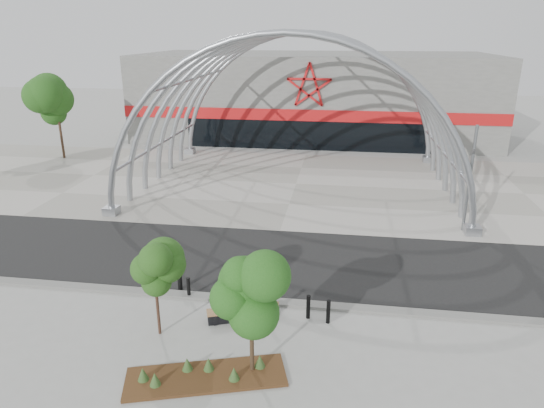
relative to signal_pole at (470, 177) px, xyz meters
The scene contains 18 objects.
ground 13.19m from the signal_pole, 138.60° to the right, with size 140.00×140.00×0.00m, color #999993.
road 11.26m from the signal_pole, 152.59° to the right, with size 140.00×7.00×0.02m, color black.
forecourt 12.28m from the signal_pole, 144.02° to the left, with size 60.00×17.00×0.04m, color gray.
kerb 13.34m from the signal_pole, 137.78° to the right, with size 60.00×0.50×0.12m, color slate.
arena_building 26.77m from the signal_pole, 111.13° to the left, with size 34.00×15.24×8.00m.
vault_canopy 12.28m from the signal_pole, 144.02° to the left, with size 20.80×15.80×20.36m.
planting_bed 17.20m from the signal_pole, 128.06° to the right, with size 5.11×2.85×0.52m.
signal_pole is the anchor object (origin of this frame).
street_tree_0 16.97m from the signal_pole, 138.19° to the right, with size 1.46×1.46×3.33m.
street_tree_1 15.71m from the signal_pole, 125.14° to the right, with size 1.64×1.64×3.89m.
bench_0 14.57m from the signal_pole, 135.15° to the right, with size 2.20×1.19×0.45m.
bench_1 13.75m from the signal_pole, 135.14° to the right, with size 1.81×0.59×0.37m.
bollard_0 15.51m from the signal_pole, 147.44° to the right, with size 0.18×0.18×1.15m, color black.
bollard_1 15.38m from the signal_pole, 144.59° to the right, with size 0.14×0.14×0.88m, color black.
bollard_2 13.77m from the signal_pole, 132.23° to the right, with size 0.18×0.18×1.14m, color black.
bollard_3 12.17m from the signal_pole, 124.79° to the right, with size 0.15×0.15×0.92m, color black.
bollard_4 12.44m from the signal_pole, 128.22° to the right, with size 0.15×0.15×0.94m, color black.
bg_tree_0 31.84m from the signal_pole, 158.80° to the left, with size 3.00×3.00×6.45m.
Camera 1 is at (3.04, -16.65, 10.05)m, focal length 32.00 mm.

